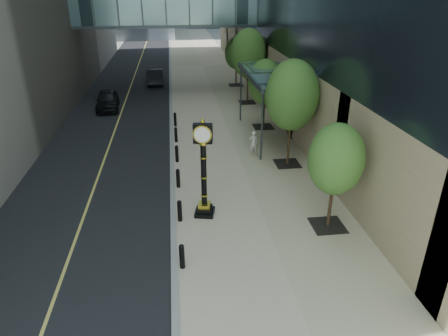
{
  "coord_description": "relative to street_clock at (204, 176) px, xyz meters",
  "views": [
    {
      "loc": [
        -2.66,
        -10.85,
        9.6
      ],
      "look_at": [
        -0.65,
        4.99,
        2.13
      ],
      "focal_mm": 32.0,
      "sensor_mm": 36.0,
      "label": 1
    }
  ],
  "objects": [
    {
      "name": "curb",
      "position": [
        -1.42,
        35.39,
        -1.97
      ],
      "size": [
        0.25,
        180.0,
        0.07
      ],
      "primitive_type": "cube",
      "color": "gray",
      "rests_on": "ground"
    },
    {
      "name": "skywalk",
      "position": [
        -1.42,
        23.39,
        5.71
      ],
      "size": [
        17.0,
        4.2,
        5.8
      ],
      "color": "#466870",
      "rests_on": "ground"
    },
    {
      "name": "street_trees",
      "position": [
        5.18,
        11.63,
        1.77
      ],
      "size": [
        3.0,
        28.26,
        6.17
      ],
      "color": "black",
      "rests_on": "sidewalk"
    },
    {
      "name": "car_near",
      "position": [
        -6.58,
        17.59,
        -1.23
      ],
      "size": [
        2.11,
        4.52,
        1.5
      ],
      "primitive_type": "imported",
      "rotation": [
        0.0,
        0.0,
        0.08
      ],
      "color": "black",
      "rests_on": "road"
    },
    {
      "name": "sidewalk",
      "position": [
        2.58,
        35.39,
        -1.97
      ],
      "size": [
        8.0,
        180.0,
        0.06
      ],
      "primitive_type": "cube",
      "color": "#C4B297",
      "rests_on": "ground"
    },
    {
      "name": "car_far",
      "position": [
        -2.98,
        26.25,
        -1.23
      ],
      "size": [
        1.84,
        4.65,
        1.51
      ],
      "primitive_type": "imported",
      "rotation": [
        0.0,
        0.0,
        3.19
      ],
      "color": "black",
      "rests_on": "road"
    },
    {
      "name": "street_clock",
      "position": [
        0.0,
        0.0,
        0.0
      ],
      "size": [
        1.0,
        1.0,
        4.48
      ],
      "rotation": [
        0.0,
        0.0,
        -0.22
      ],
      "color": "black",
      "rests_on": "sidewalk"
    },
    {
      "name": "entrance_canopy",
      "position": [
        5.06,
        9.39,
        2.19
      ],
      "size": [
        3.0,
        8.0,
        4.38
      ],
      "color": "#383F44",
      "rests_on": "ground"
    },
    {
      "name": "bollard_row",
      "position": [
        -1.12,
        4.39,
        -1.49
      ],
      "size": [
        0.2,
        16.2,
        0.9
      ],
      "color": "black",
      "rests_on": "sidewalk"
    },
    {
      "name": "road",
      "position": [
        -5.42,
        35.39,
        -1.99
      ],
      "size": [
        8.0,
        180.0,
        0.02
      ],
      "primitive_type": "cube",
      "color": "black",
      "rests_on": "ground"
    },
    {
      "name": "ground",
      "position": [
        1.58,
        -4.61,
        -2.0
      ],
      "size": [
        320.0,
        320.0,
        0.0
      ],
      "primitive_type": "plane",
      "color": "gray",
      "rests_on": "ground"
    },
    {
      "name": "pedestrian",
      "position": [
        3.47,
        6.44,
        -1.17
      ],
      "size": [
        0.56,
        0.37,
        1.54
      ],
      "primitive_type": "imported",
      "rotation": [
        0.0,
        0.0,
        3.14
      ],
      "color": "beige",
      "rests_on": "sidewalk"
    }
  ]
}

